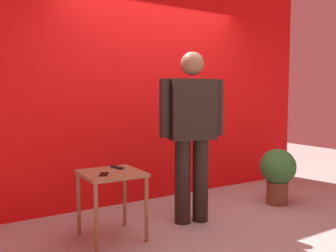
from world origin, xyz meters
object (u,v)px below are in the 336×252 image
at_px(potted_plant, 278,171).
at_px(cell_phone, 104,174).
at_px(tv_remote, 117,167).
at_px(standing_person, 192,128).
at_px(side_table, 111,182).

bearing_deg(potted_plant, cell_phone, -179.59).
xyz_separation_m(cell_phone, tv_remote, (0.21, 0.20, 0.01)).
bearing_deg(standing_person, potted_plant, -1.98).
distance_m(cell_phone, potted_plant, 2.28).
height_order(standing_person, tv_remote, standing_person).
distance_m(standing_person, side_table, 1.01).
bearing_deg(potted_plant, standing_person, 178.02).
height_order(cell_phone, potted_plant, potted_plant).
xyz_separation_m(standing_person, potted_plant, (1.27, -0.04, -0.59)).
xyz_separation_m(standing_person, side_table, (-0.89, 0.03, -0.47)).
xyz_separation_m(standing_person, tv_remote, (-0.79, 0.14, -0.36)).
distance_m(side_table, cell_phone, 0.17).
relative_size(standing_person, cell_phone, 12.41).
height_order(tv_remote, potted_plant, potted_plant).
height_order(side_table, cell_phone, cell_phone).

